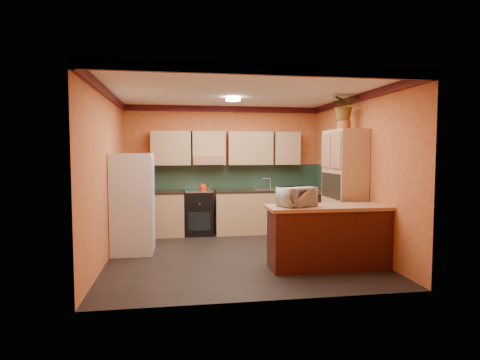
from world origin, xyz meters
The scene contains 15 objects.
room_shell centered at (0.02, 0.28, 2.09)m, with size 4.24×4.24×2.72m.
base_cabinets_back centered at (0.06, 1.80, 0.44)m, with size 3.65×0.60×0.88m, color tan.
countertop_back centered at (0.06, 1.80, 0.90)m, with size 3.65×0.62×0.04m, color black.
stove centered at (-0.56, 1.80, 0.46)m, with size 0.58×0.58×0.91m, color black.
kettle centered at (-0.46, 1.75, 1.00)m, with size 0.17×0.17×0.18m, color #AA270B, non-canonical shape.
sink centered at (0.84, 1.80, 0.94)m, with size 0.48×0.40×0.03m, color silver.
base_cabinets_right centered at (1.80, 0.98, 0.44)m, with size 0.60×0.80×0.88m, color tan.
countertop_right centered at (1.80, 0.98, 0.90)m, with size 0.62×0.80×0.04m, color black.
fridge centered at (-1.75, 0.42, 0.85)m, with size 0.68×0.66×1.70m, color silver.
pantry centered at (1.85, -0.01, 1.05)m, with size 0.48×0.90×2.10m, color tan.
fern_pot centered at (1.85, 0.04, 2.18)m, with size 0.22×0.22×0.16m, color #9F4B26.
fern centered at (1.85, 0.04, 2.52)m, with size 0.47×0.40×0.52m, color tan.
breakfast_bar centered at (1.24, -0.93, 0.44)m, with size 1.80×0.55×0.88m, color #471810.
bar_top centered at (1.24, -0.93, 0.91)m, with size 1.90×0.65×0.05m, color tan.
microwave centered at (0.72, -0.93, 1.07)m, with size 0.51×0.35×0.28m, color silver.
Camera 1 is at (-1.00, -6.53, 1.72)m, focal length 30.00 mm.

